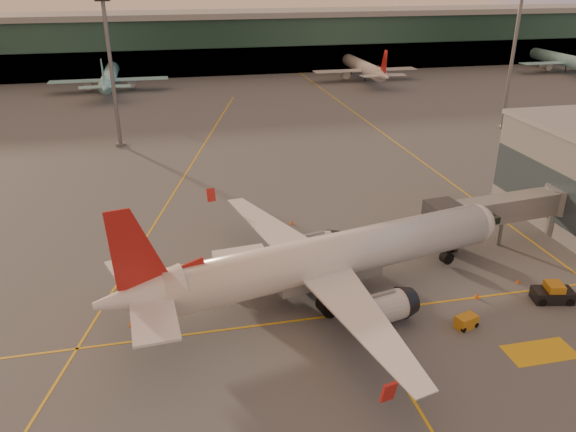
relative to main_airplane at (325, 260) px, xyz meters
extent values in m
plane|color=#4C4F54|center=(-2.31, -8.45, -4.16)|extent=(600.00, 600.00, 0.00)
cube|color=gold|center=(-2.31, -3.45, -4.15)|extent=(80.00, 0.25, 0.01)
cube|color=gold|center=(-12.31, 36.55, -4.15)|extent=(31.30, 115.98, 0.01)
cube|color=gold|center=(27.69, 61.55, -4.15)|extent=(0.25, 160.00, 0.01)
cube|color=gold|center=(2.69, -16.45, -4.15)|extent=(0.25, 30.00, 0.01)
cube|color=gold|center=(15.69, -12.45, -4.15)|extent=(6.00, 3.00, 0.01)
cube|color=#19382D|center=(-2.31, 133.55, 3.84)|extent=(400.00, 18.00, 16.00)
cube|color=gray|center=(-2.31, 133.55, 12.64)|extent=(400.00, 20.00, 1.60)
cube|color=black|center=(-2.31, 125.05, -0.16)|extent=(400.00, 1.00, 8.00)
cube|color=#2D3D47|center=(30.74, 9.55, 0.84)|extent=(0.30, 21.60, 6.00)
cylinder|color=slate|center=(-22.31, 57.55, 8.34)|extent=(0.70, 0.70, 25.00)
cube|color=slate|center=(-22.31, 57.55, -3.91)|extent=(1.60, 1.60, 0.50)
cylinder|color=slate|center=(52.69, 53.55, 8.34)|extent=(0.70, 0.70, 25.00)
cube|color=slate|center=(52.69, 53.55, -3.91)|extent=(1.60, 1.60, 0.50)
cylinder|color=white|center=(1.42, 0.31, 0.23)|extent=(34.36, 11.61, 4.39)
sphere|color=white|center=(18.13, 3.97, 0.23)|extent=(4.30, 4.30, 4.30)
cube|color=black|center=(19.36, 4.24, 0.78)|extent=(2.54, 3.21, 0.77)
cone|color=white|center=(-17.32, -3.80, 0.56)|extent=(8.23, 5.68, 4.17)
cube|color=white|center=(-16.11, -7.37, 0.67)|extent=(4.08, 7.34, 0.22)
cylinder|color=silver|center=(3.67, -6.03, -2.18)|extent=(5.09, 3.77, 2.85)
cylinder|color=black|center=(-0.41, -3.01, -3.17)|extent=(2.26, 1.92, 1.98)
cylinder|color=black|center=(-0.41, -3.01, -2.57)|extent=(0.40, 0.40, 1.21)
cube|color=white|center=(-17.72, -0.04, 0.67)|extent=(5.79, 7.88, 0.22)
cylinder|color=silver|center=(0.81, 7.01, -2.18)|extent=(5.09, 3.77, 2.85)
cylinder|color=black|center=(-1.63, 2.56, -3.17)|extent=(2.26, 1.92, 1.98)
cylinder|color=black|center=(-1.63, 2.56, -2.57)|extent=(0.40, 0.40, 1.21)
cube|color=slate|center=(0.20, 0.04, -1.20)|extent=(11.35, 5.75, 1.76)
cylinder|color=black|center=(14.87, 3.26, -3.17)|extent=(1.54, 1.15, 1.38)
cube|color=slate|center=(23.29, 6.53, 0.53)|extent=(17.11, 4.62, 2.70)
cube|color=#2D3035|center=(15.39, 6.11, 0.53)|extent=(3.78, 3.78, 3.00)
cube|color=#2D3035|center=(16.89, 7.01, -2.96)|extent=(1.60, 2.40, 2.40)
cylinder|color=black|center=(16.89, 5.91, -3.76)|extent=(0.80, 0.40, 0.80)
cylinder|color=black|center=(16.89, 8.11, -3.76)|extent=(0.80, 0.40, 0.80)
cylinder|color=slate|center=(23.29, 6.53, -2.46)|extent=(0.50, 0.50, 3.39)
cylinder|color=slate|center=(31.69, 7.55, 0.53)|extent=(4.40, 4.40, 3.00)
cylinder|color=slate|center=(31.69, 7.55, -2.46)|extent=(2.40, 2.40, 3.39)
cube|color=red|center=(-7.51, 3.64, -3.48)|extent=(3.10, 2.45, 1.35)
cube|color=silver|center=(-7.78, 3.61, -1.36)|extent=(5.44, 2.79, 2.52)
cylinder|color=black|center=(-9.01, 2.39, -3.75)|extent=(0.84, 0.40, 0.81)
cylinder|color=black|center=(-5.79, 2.73, -3.75)|extent=(0.84, 0.40, 0.81)
cube|color=#B87917|center=(11.27, -7.75, -3.57)|extent=(2.22, 1.71, 1.17)
cylinder|color=black|center=(10.67, -8.46, -3.91)|extent=(0.54, 0.38, 0.49)
cylinder|color=black|center=(12.16, -7.98, -3.91)|extent=(0.54, 0.38, 0.49)
cube|color=black|center=(21.75, -5.55, -3.55)|extent=(4.10, 2.73, 1.22)
cube|color=#B87917|center=(21.75, -5.55, -2.72)|extent=(1.89, 2.06, 1.00)
cylinder|color=black|center=(20.26, -6.15, -3.77)|extent=(0.83, 0.49, 0.78)
cylinder|color=black|center=(22.87, -6.69, -3.77)|extent=(0.83, 0.49, 0.78)
cone|color=orange|center=(20.45, -1.85, -3.91)|extent=(0.39, 0.39, 0.50)
cube|color=orange|center=(20.45, -1.85, -4.15)|extent=(0.34, 0.34, 0.03)
cone|color=orange|center=(-18.58, -0.97, -3.87)|extent=(0.45, 0.45, 0.58)
cube|color=orange|center=(-18.58, -0.97, -4.14)|extent=(0.39, 0.39, 0.03)
cone|color=orange|center=(0.72, 17.40, -3.88)|extent=(0.44, 0.44, 0.56)
cube|color=orange|center=(0.72, 17.40, -4.14)|extent=(0.38, 0.38, 0.03)
cone|color=orange|center=(14.76, -3.55, -3.85)|extent=(0.49, 0.49, 0.63)
cube|color=orange|center=(14.76, -3.55, -4.14)|extent=(0.42, 0.42, 0.03)
camera|label=1|loc=(-13.78, -45.86, 26.01)|focal=35.00mm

